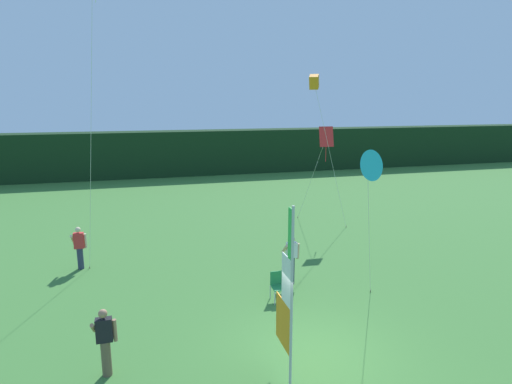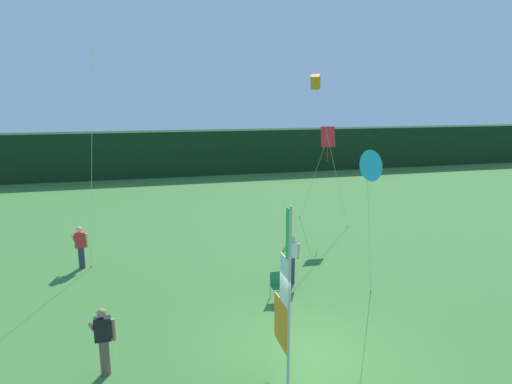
% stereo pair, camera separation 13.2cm
% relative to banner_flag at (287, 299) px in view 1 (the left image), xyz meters
% --- Properties ---
extents(ground_plane, '(120.00, 120.00, 0.00)m').
position_rel_banner_flag_xyz_m(ground_plane, '(1.00, 0.77, -1.98)').
color(ground_plane, '#3D7533').
extents(distant_treeline, '(80.00, 2.40, 3.66)m').
position_rel_banner_flag_xyz_m(distant_treeline, '(1.00, 28.13, -0.15)').
color(distant_treeline, black).
rests_on(distant_treeline, ground).
extents(banner_flag, '(0.06, 1.03, 4.13)m').
position_rel_banner_flag_xyz_m(banner_flag, '(0.00, 0.00, 0.00)').
color(banner_flag, '#B7B7BC').
rests_on(banner_flag, ground).
extents(person_near_banner, '(0.55, 0.48, 1.68)m').
position_rel_banner_flag_xyz_m(person_near_banner, '(1.91, 4.96, -1.08)').
color(person_near_banner, '#2D334C').
rests_on(person_near_banner, ground).
extents(person_mid_field, '(0.55, 0.48, 1.62)m').
position_rel_banner_flag_xyz_m(person_mid_field, '(-5.23, 8.24, -1.12)').
color(person_mid_field, '#2D334C').
rests_on(person_mid_field, ground).
extents(person_far_left, '(0.55, 0.48, 1.63)m').
position_rel_banner_flag_xyz_m(person_far_left, '(-3.89, 1.27, -1.11)').
color(person_far_left, brown).
rests_on(person_far_left, ground).
extents(folding_chair, '(0.51, 0.51, 0.89)m').
position_rel_banner_flag_xyz_m(folding_chair, '(1.11, 3.89, -1.46)').
color(folding_chair, '#BCBCC1').
rests_on(folding_chair, ground).
extents(kite_red_diamond_1, '(0.90, 2.28, 4.96)m').
position_rel_banner_flag_xyz_m(kite_red_diamond_1, '(5.60, 10.68, 2.35)').
color(kite_red_diamond_1, brown).
rests_on(kite_red_diamond_1, ground).
extents(kite_orange_box_2, '(2.53, 1.04, 7.28)m').
position_rel_banner_flag_xyz_m(kite_orange_box_2, '(4.61, 9.84, 4.92)').
color(kite_orange_box_2, brown).
rests_on(kite_orange_box_2, ground).
extents(kite_cyan_delta_3, '(1.80, 2.04, 4.93)m').
position_rel_banner_flag_xyz_m(kite_cyan_delta_3, '(2.87, 1.92, 2.50)').
color(kite_cyan_delta_3, brown).
rests_on(kite_cyan_delta_3, ground).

